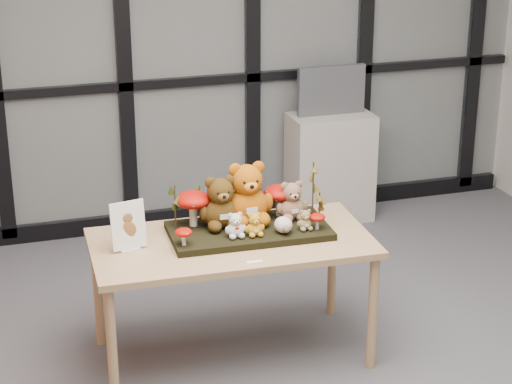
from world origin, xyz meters
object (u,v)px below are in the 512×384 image
object	(u,v)px
bear_pooh_yellow	(247,189)
mushroom_front_left	(184,236)
diorama_tray	(249,231)
bear_beige_small	(305,218)
plush_cream_hedgehog	(283,224)
bear_brown_medium	(220,199)
bear_tan_back	(292,198)
bear_white_bow	(235,223)
bear_small_yellow	(254,223)
sign_holder	(128,229)
cabinet	(330,167)
display_table	(232,252)
mushroom_back_left	(193,207)
mushroom_back_right	(279,199)
monitor	(331,90)
mushroom_front_right	(317,221)

from	to	relation	value
bear_pooh_yellow	mushroom_front_left	world-z (taller)	bear_pooh_yellow
diorama_tray	mushroom_front_left	world-z (taller)	mushroom_front_left
bear_beige_small	plush_cream_hedgehog	xyz separation A→B (m)	(-0.12, -0.01, -0.01)
bear_brown_medium	bear_tan_back	bearing A→B (deg)	1.20
bear_white_bow	mushroom_front_left	xyz separation A→B (m)	(-0.27, -0.03, -0.02)
bear_white_bow	plush_cream_hedgehog	distance (m)	0.25
bear_pooh_yellow	bear_beige_small	distance (m)	0.34
bear_small_yellow	sign_holder	bearing A→B (deg)	174.05
plush_cream_hedgehog	cabinet	bearing A→B (deg)	63.27
bear_beige_small	mushroom_front_left	distance (m)	0.65
bear_pooh_yellow	plush_cream_hedgehog	size ratio (longest dim) A/B	3.92
display_table	cabinet	xyz separation A→B (m)	(1.21, 1.67, -0.21)
mushroom_back_left	mushroom_back_right	world-z (taller)	mushroom_back_left
bear_small_yellow	monitor	size ratio (longest dim) A/B	0.27
bear_small_yellow	bear_pooh_yellow	bearing A→B (deg)	87.89
diorama_tray	monitor	distance (m)	1.99
diorama_tray	monitor	bearing A→B (deg)	58.12
sign_holder	bear_tan_back	bearing A→B (deg)	-6.21
cabinet	bear_brown_medium	bearing A→B (deg)	-128.40
diorama_tray	monitor	xyz separation A→B (m)	(1.10, 1.64, 0.27)
bear_tan_back	monitor	size ratio (longest dim) A/B	0.47
mushroom_back_right	sign_holder	xyz separation A→B (m)	(-0.84, -0.13, -0.01)
plush_cream_hedgehog	bear_brown_medium	bearing A→B (deg)	150.47
plush_cream_hedgehog	sign_holder	bearing A→B (deg)	174.71
diorama_tray	cabinet	size ratio (longest dim) A/B	1.05
bear_small_yellow	plush_cream_hedgehog	world-z (taller)	bear_small_yellow
bear_pooh_yellow	bear_brown_medium	world-z (taller)	bear_pooh_yellow
bear_brown_medium	cabinet	bearing A→B (deg)	53.60
mushroom_back_left	monitor	xyz separation A→B (m)	(1.37, 1.53, 0.15)
bear_small_yellow	mushroom_back_right	distance (m)	0.30
bear_small_yellow	mushroom_front_left	world-z (taller)	bear_small_yellow
bear_brown_medium	bear_white_bow	size ratio (longest dim) A/B	2.10
plush_cream_hedgehog	mushroom_front_left	xyz separation A→B (m)	(-0.52, -0.00, 0.00)
plush_cream_hedgehog	monitor	xyz separation A→B (m)	(0.95, 1.75, 0.20)
cabinet	bear_white_bow	bearing A→B (deg)	-125.05
diorama_tray	bear_small_yellow	xyz separation A→B (m)	(-0.00, -0.10, 0.09)
display_table	bear_tan_back	size ratio (longest dim) A/B	6.37
mushroom_back_left	mushroom_front_left	size ratio (longest dim) A/B	2.12
bear_small_yellow	bear_white_bow	size ratio (longest dim) A/B	0.93
bear_white_bow	plush_cream_hedgehog	bearing A→B (deg)	-3.28
bear_beige_small	mushroom_front_right	bearing A→B (deg)	-10.95
bear_beige_small	plush_cream_hedgehog	distance (m)	0.12
diorama_tray	bear_beige_small	xyz separation A→B (m)	(0.27, -0.11, 0.08)
diorama_tray	bear_tan_back	distance (m)	0.29
bear_small_yellow	sign_holder	xyz separation A→B (m)	(-0.63, 0.09, 0.01)
diorama_tray	cabinet	world-z (taller)	cabinet
mushroom_back_left	bear_beige_small	bearing A→B (deg)	-22.19
bear_tan_back	sign_holder	xyz separation A→B (m)	(-0.88, -0.07, -0.04)
bear_small_yellow	diorama_tray	bearing A→B (deg)	90.93
bear_beige_small	mushroom_back_right	distance (m)	0.23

